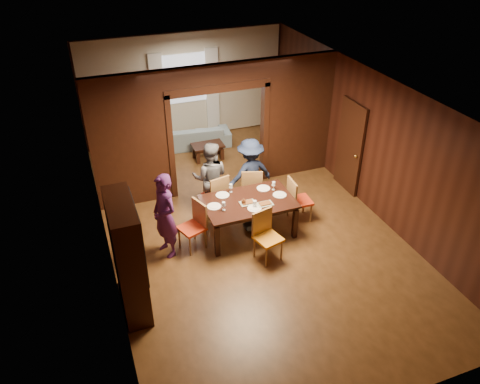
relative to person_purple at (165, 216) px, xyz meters
name	(u,v)px	position (x,y,z in m)	size (l,w,h in m)	color
floor	(244,223)	(1.70, 0.38, -0.84)	(9.00, 9.00, 0.00)	#4A2E14
ceiling	(245,89)	(1.70, 0.38, 2.06)	(5.50, 9.00, 0.02)	silver
room_walls	(214,122)	(1.70, 2.26, 0.67)	(5.52, 9.01, 2.90)	black
person_purple	(165,216)	(0.00, 0.00, 0.00)	(0.61, 0.40, 1.68)	#4B1D57
person_grey	(210,178)	(1.21, 1.09, -0.04)	(0.77, 0.60, 1.59)	#56565D
person_navy	(250,173)	(2.07, 1.01, -0.06)	(1.01, 0.58, 1.56)	#161F38
sofa	(194,136)	(1.73, 4.23, -0.56)	(1.93, 0.75, 0.56)	#859FAE
serving_bowl	(252,196)	(1.76, 0.12, -0.04)	(0.35, 0.35, 0.08)	black
dining_table	(248,217)	(1.65, 0.05, -0.46)	(1.77, 1.10, 0.76)	black
coffee_table	(208,152)	(1.85, 3.38, -0.64)	(0.80, 0.50, 0.40)	black
chair_left	(192,227)	(0.48, -0.02, -0.35)	(0.44, 0.44, 0.97)	red
chair_right	(300,199)	(2.83, 0.11, -0.35)	(0.44, 0.44, 0.97)	red
chair_far_l	(215,194)	(1.25, 0.93, -0.35)	(0.44, 0.44, 0.97)	red
chair_far_r	(251,187)	(2.07, 0.93, -0.35)	(0.44, 0.44, 0.97)	orange
chair_near	(268,237)	(1.70, -0.82, -0.35)	(0.44, 0.44, 0.97)	orange
hutch	(128,257)	(-0.83, -1.12, 0.16)	(0.40, 1.20, 2.00)	black
door_right	(350,147)	(4.40, 0.88, 0.21)	(0.06, 0.90, 2.10)	black
window_far	(185,79)	(1.70, 4.82, 0.86)	(1.20, 0.03, 1.30)	silver
curtain_left	(158,99)	(0.95, 4.78, 0.41)	(0.35, 0.06, 2.40)	white
curtain_right	(213,92)	(2.45, 4.78, 0.41)	(0.35, 0.06, 2.40)	white
plate_left	(214,206)	(0.97, 0.09, -0.07)	(0.27, 0.27, 0.01)	silver
plate_far_l	(222,195)	(1.24, 0.41, -0.07)	(0.27, 0.27, 0.01)	silver
plate_far_r	(263,188)	(2.10, 0.36, -0.07)	(0.27, 0.27, 0.01)	white
plate_right	(280,195)	(2.31, 0.03, -0.07)	(0.27, 0.27, 0.01)	silver
plate_near	(254,208)	(1.66, -0.24, -0.07)	(0.27, 0.27, 0.01)	silver
platter_a	(248,203)	(1.61, -0.03, -0.06)	(0.30, 0.20, 0.04)	gray
platter_b	(265,204)	(1.90, -0.18, -0.06)	(0.30, 0.20, 0.04)	gray
wineglass_left	(224,206)	(1.10, -0.09, 0.01)	(0.08, 0.08, 0.18)	silver
wineglass_far	(231,188)	(1.44, 0.47, 0.01)	(0.08, 0.08, 0.18)	white
wineglass_right	(274,186)	(2.28, 0.26, 0.01)	(0.08, 0.08, 0.18)	white
tumbler	(255,204)	(1.68, -0.19, -0.01)	(0.07, 0.07, 0.14)	white
condiment_jar	(244,202)	(1.52, -0.03, -0.02)	(0.08, 0.08, 0.11)	#4B2511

